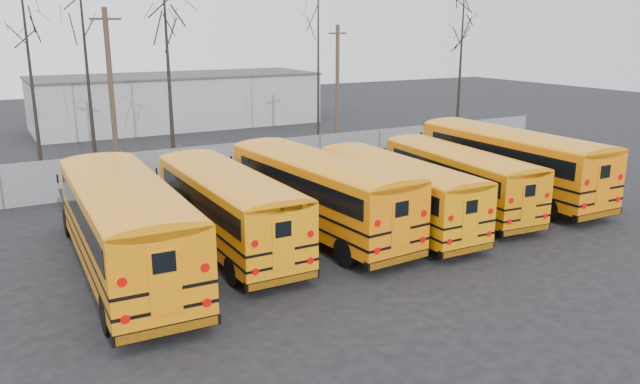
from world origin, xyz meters
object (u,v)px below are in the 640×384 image
utility_pole_right (337,87)px  bus_d (394,186)px  bus_a (124,219)px  bus_c (316,187)px  bus_e (456,174)px  utility_pole_left (111,92)px  bus_f (508,157)px  bus_b (226,202)px

utility_pole_right → bus_d: bearing=-122.5°
bus_a → bus_c: bus_a is taller
bus_e → utility_pole_left: size_ratio=1.16×
bus_a → bus_f: (17.76, 1.21, -0.02)m
bus_b → utility_pole_right: 19.67m
bus_c → bus_d: size_ratio=1.12×
bus_a → bus_b: size_ratio=1.12×
bus_c → utility_pole_right: 17.47m
bus_c → bus_b: bearing=174.9°
bus_b → bus_e: bearing=-1.8°
bus_a → bus_e: 14.20m
bus_c → bus_a: bearing=-177.0°
bus_b → utility_pole_left: bearing=94.5°
bus_b → bus_c: 3.65m
bus_a → bus_f: size_ratio=1.01×
bus_a → utility_pole_right: 23.00m
bus_b → utility_pole_right: bearing=47.5°
bus_c → bus_d: bus_c is taller
bus_e → bus_f: (3.58, 0.55, 0.27)m
bus_c → bus_f: (10.36, 0.28, 0.07)m
bus_d → bus_e: (3.68, 0.55, -0.01)m
bus_b → utility_pole_right: size_ratio=1.33×
bus_a → utility_pole_left: utility_pole_left is taller
bus_d → utility_pole_left: size_ratio=1.16×
bus_a → bus_e: bearing=4.5°
bus_e → utility_pole_right: size_ratio=1.28×
bus_d → utility_pole_left: 16.47m
bus_a → bus_d: (10.50, 0.11, -0.27)m
bus_a → bus_f: bearing=5.7°
bus_d → bus_e: size_ratio=1.00×
bus_f → utility_pole_left: (-15.05, 13.14, 2.59)m
bus_c → bus_e: bearing=-6.4°
bus_a → bus_d: size_ratio=1.17×
bus_d → utility_pole_right: (6.47, 15.26, 2.42)m
utility_pole_left → utility_pole_right: (14.26, 1.03, -0.42)m
bus_a → bus_f: 17.80m
utility_pole_left → bus_f: bearing=-17.1°
bus_d → utility_pole_left: (-7.79, 14.23, 2.84)m
bus_f → bus_a: bearing=-175.6°
bus_f → utility_pole_left: utility_pole_left is taller
bus_a → bus_e: (14.18, 0.66, -0.29)m
bus_d → bus_e: bearing=9.5°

